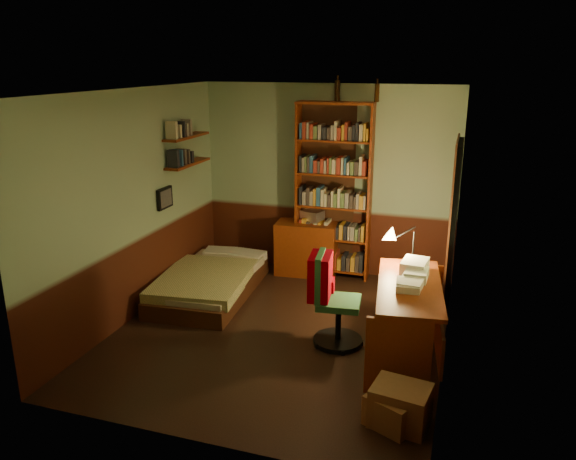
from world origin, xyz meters
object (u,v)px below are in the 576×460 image
(cardboard_box_b, at_px, (391,411))
(desk_lamp, at_px, (414,240))
(dresser, at_px, (306,249))
(bookshelf, at_px, (334,192))
(mini_stereo, at_px, (312,216))
(bed, at_px, (210,274))
(office_chair, at_px, (339,306))
(desk, at_px, (407,321))
(cardboard_box_a, at_px, (400,405))

(cardboard_box_b, bearing_deg, desk_lamp, 92.01)
(dresser, distance_m, bookshelf, 0.89)
(mini_stereo, bearing_deg, desk_lamp, -23.30)
(bed, relative_size, cardboard_box_b, 4.95)
(mini_stereo, bearing_deg, cardboard_box_b, -44.25)
(bed, relative_size, desk_lamp, 3.58)
(dresser, height_order, bookshelf, bookshelf)
(bed, distance_m, office_chair, 2.02)
(mini_stereo, height_order, desk_lamp, desk_lamp)
(bookshelf, height_order, desk, bookshelf)
(dresser, bearing_deg, mini_stereo, 65.51)
(bed, height_order, desk, desk)
(mini_stereo, bearing_deg, office_chair, -47.34)
(office_chair, bearing_deg, desk, -12.34)
(desk_lamp, bearing_deg, bookshelf, 122.18)
(cardboard_box_a, bearing_deg, bookshelf, 113.20)
(bed, bearing_deg, desk, -22.19)
(bed, height_order, cardboard_box_b, bed)
(dresser, bearing_deg, bookshelf, 9.21)
(bookshelf, height_order, office_chair, bookshelf)
(dresser, distance_m, desk_lamp, 2.13)
(desk, relative_size, office_chair, 1.72)
(desk, bearing_deg, cardboard_box_b, -96.32)
(bookshelf, distance_m, cardboard_box_a, 3.55)
(dresser, relative_size, desk_lamp, 1.60)
(mini_stereo, bearing_deg, bookshelf, 12.07)
(cardboard_box_a, bearing_deg, office_chair, 123.96)
(bed, distance_m, bookshelf, 1.97)
(cardboard_box_b, bearing_deg, office_chair, 120.77)
(desk, bearing_deg, dresser, 122.65)
(mini_stereo, relative_size, desk, 0.19)
(bookshelf, distance_m, office_chair, 2.15)
(bed, bearing_deg, cardboard_box_a, -40.48)
(cardboard_box_a, xyz_separation_m, cardboard_box_b, (-0.07, -0.04, -0.04))
(desk, xyz_separation_m, cardboard_box_a, (0.08, -1.12, -0.22))
(bookshelf, distance_m, desk, 2.50)
(bookshelf, xyz_separation_m, desk_lamp, (1.21, -1.37, -0.14))
(desk_lamp, distance_m, office_chair, 1.08)
(bed, height_order, office_chair, office_chair)
(mini_stereo, height_order, office_chair, mini_stereo)
(desk_lamp, relative_size, cardboard_box_a, 1.14)
(desk_lamp, xyz_separation_m, cardboard_box_b, (0.06, -1.81, -0.92))
(bookshelf, bearing_deg, bed, -141.38)
(mini_stereo, xyz_separation_m, bookshelf, (0.30, -0.04, 0.37))
(dresser, distance_m, desk, 2.50)
(dresser, xyz_separation_m, cardboard_box_b, (1.62, -3.09, -0.24))
(mini_stereo, relative_size, bookshelf, 0.12)
(bookshelf, distance_m, cardboard_box_b, 3.58)
(mini_stereo, xyz_separation_m, desk_lamp, (1.51, -1.41, 0.23))
(bed, bearing_deg, desk_lamp, -8.68)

